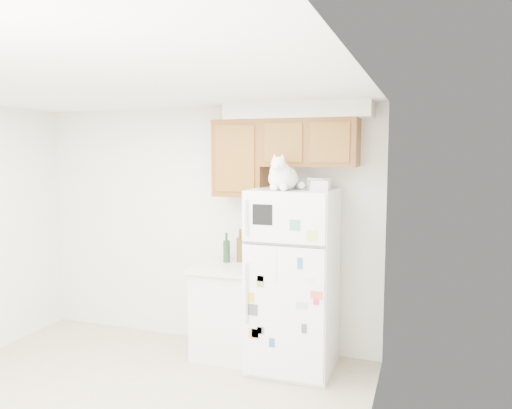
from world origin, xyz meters
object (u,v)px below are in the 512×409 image
at_px(base_counter, 228,310).
at_px(storage_box_front, 319,186).
at_px(bottle_amber, 240,245).
at_px(refrigerator, 293,279).
at_px(storage_box_back, 319,183).
at_px(cat, 282,176).
at_px(bottle_green, 226,247).

relative_size(base_counter, storage_box_front, 6.13).
relative_size(storage_box_front, bottle_amber, 0.44).
relative_size(refrigerator, bottle_amber, 5.03).
distance_m(storage_box_back, bottle_amber, 1.08).
distance_m(cat, bottle_amber, 1.02).
bearing_deg(base_counter, storage_box_back, 2.40).
distance_m(storage_box_front, bottle_green, 1.26).
bearing_deg(storage_box_front, refrigerator, 132.14).
bearing_deg(bottle_amber, refrigerator, -22.45).
xyz_separation_m(storage_box_front, bottle_green, (-1.01, 0.33, -0.67)).
relative_size(cat, bottle_green, 1.54).
bearing_deg(bottle_amber, base_counter, -107.95).
bearing_deg(storage_box_front, bottle_amber, 135.82).
bearing_deg(storage_box_back, bottle_green, -162.22).
distance_m(base_counter, cat, 1.52).
bearing_deg(bottle_green, storage_box_back, -4.88).
relative_size(storage_box_back, bottle_amber, 0.53).
height_order(cat, storage_box_front, cat).
bearing_deg(refrigerator, bottle_green, 165.61).
bearing_deg(base_counter, cat, -21.37).
bearing_deg(base_counter, bottle_amber, 72.05).
bearing_deg(bottle_amber, cat, -37.26).
height_order(storage_box_back, bottle_amber, storage_box_back).
distance_m(storage_box_back, bottle_green, 1.18).
distance_m(refrigerator, bottle_amber, 0.72).
bearing_deg(base_counter, storage_box_front, -12.44).
distance_m(refrigerator, bottle_green, 0.81).
height_order(refrigerator, storage_box_back, storage_box_back).
distance_m(refrigerator, storage_box_front, 0.94).
bearing_deg(refrigerator, storage_box_front, -27.71).
relative_size(base_counter, bottle_green, 3.03).
relative_size(storage_box_back, bottle_green, 0.59).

